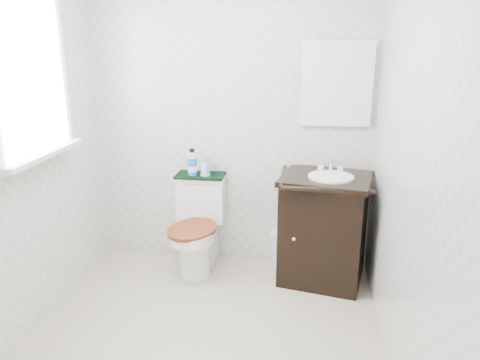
% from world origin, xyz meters
% --- Properties ---
extents(floor, '(2.40, 2.40, 0.00)m').
position_xyz_m(floor, '(0.00, 0.00, 0.00)').
color(floor, '#BDB198').
rests_on(floor, ground).
extents(wall_back, '(2.40, 0.00, 2.40)m').
position_xyz_m(wall_back, '(0.00, 1.20, 1.20)').
color(wall_back, silver).
rests_on(wall_back, ground).
extents(wall_front, '(2.40, 0.00, 2.40)m').
position_xyz_m(wall_front, '(0.00, -1.20, 1.20)').
color(wall_front, silver).
rests_on(wall_front, ground).
extents(wall_left, '(0.00, 2.40, 2.40)m').
position_xyz_m(wall_left, '(-1.10, 0.00, 1.20)').
color(wall_left, silver).
rests_on(wall_left, ground).
extents(wall_right, '(0.00, 2.40, 2.40)m').
position_xyz_m(wall_right, '(1.10, 0.00, 1.20)').
color(wall_right, silver).
rests_on(wall_right, ground).
extents(window, '(0.02, 0.70, 0.90)m').
position_xyz_m(window, '(-1.07, 0.25, 1.55)').
color(window, white).
rests_on(window, wall_left).
extents(mirror, '(0.50, 0.02, 0.60)m').
position_xyz_m(mirror, '(0.79, 1.18, 1.45)').
color(mirror, silver).
rests_on(mirror, wall_back).
extents(toilet, '(0.43, 0.64, 0.72)m').
position_xyz_m(toilet, '(-0.23, 0.97, 0.32)').
color(toilet, white).
rests_on(toilet, floor).
extents(vanity, '(0.72, 0.65, 0.92)m').
position_xyz_m(vanity, '(0.74, 0.90, 0.43)').
color(vanity, black).
rests_on(vanity, floor).
extents(trash_bin, '(0.23, 0.20, 0.30)m').
position_xyz_m(trash_bin, '(0.45, 1.07, 0.15)').
color(trash_bin, silver).
rests_on(trash_bin, floor).
extents(towel, '(0.38, 0.22, 0.02)m').
position_xyz_m(towel, '(-0.23, 1.09, 0.73)').
color(towel, black).
rests_on(towel, toilet).
extents(mouthwash_bottle, '(0.07, 0.07, 0.21)m').
position_xyz_m(mouthwash_bottle, '(-0.29, 1.06, 0.84)').
color(mouthwash_bottle, blue).
rests_on(mouthwash_bottle, towel).
extents(cup, '(0.08, 0.08, 0.09)m').
position_xyz_m(cup, '(-0.18, 1.06, 0.79)').
color(cup, '#8ABAE2').
rests_on(cup, towel).
extents(soap_bar, '(0.07, 0.04, 0.02)m').
position_xyz_m(soap_bar, '(0.72, 1.04, 0.83)').
color(soap_bar, '#176070').
rests_on(soap_bar, vanity).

